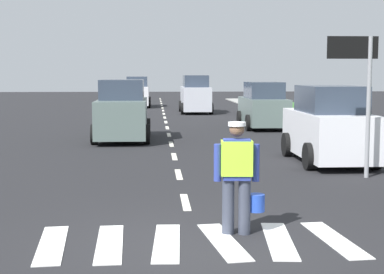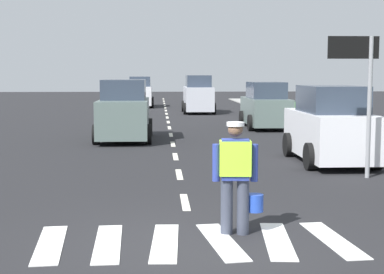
% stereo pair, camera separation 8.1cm
% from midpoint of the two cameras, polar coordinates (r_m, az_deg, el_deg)
% --- Properties ---
extents(ground_plane, '(96.00, 96.00, 0.00)m').
position_cam_midpoint_polar(ground_plane, '(29.08, -2.64, 1.49)').
color(ground_plane, black).
extents(crosswalk_stripes, '(4.52, 1.93, 0.01)m').
position_cam_midpoint_polar(crosswalk_stripes, '(8.44, 0.02, -10.11)').
color(crosswalk_stripes, white).
rests_on(crosswalk_stripes, ground).
extents(lane_center_line, '(0.14, 46.40, 0.01)m').
position_cam_midpoint_polar(lane_center_line, '(33.27, -2.77, 2.09)').
color(lane_center_line, silver).
rests_on(lane_center_line, ground).
extents(road_worker, '(0.77, 0.36, 1.67)m').
position_cam_midpoint_polar(road_worker, '(8.69, 4.22, -3.40)').
color(road_worker, '#383D4C').
rests_on(road_worker, ground).
extents(lane_direction_sign, '(1.16, 0.11, 3.20)m').
position_cam_midpoint_polar(lane_direction_sign, '(13.80, 15.70, 6.08)').
color(lane_direction_sign, gray).
rests_on(lane_direction_sign, ground).
extents(car_parked_curbside, '(1.88, 3.92, 2.05)m').
position_cam_midpoint_polar(car_parked_curbside, '(16.08, 12.97, 0.94)').
color(car_parked_curbside, silver).
rests_on(car_parked_curbside, ground).
extents(car_oncoming_third, '(1.87, 4.16, 2.15)m').
position_cam_midpoint_polar(car_oncoming_third, '(42.00, -5.37, 4.27)').
color(car_oncoming_third, silver).
rests_on(car_oncoming_third, ground).
extents(car_outgoing_far, '(1.88, 4.19, 2.26)m').
position_cam_midpoint_polar(car_outgoing_far, '(35.50, 0.27, 4.04)').
color(car_outgoing_far, silver).
rests_on(car_outgoing_far, ground).
extents(car_parked_far, '(1.88, 4.07, 2.01)m').
position_cam_midpoint_polar(car_parked_far, '(25.78, 6.83, 2.92)').
color(car_parked_far, slate).
rests_on(car_parked_far, ground).
extents(car_oncoming_lead, '(1.97, 4.18, 2.15)m').
position_cam_midpoint_polar(car_oncoming_lead, '(21.14, -6.86, 2.41)').
color(car_oncoming_lead, slate).
rests_on(car_oncoming_lead, ground).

